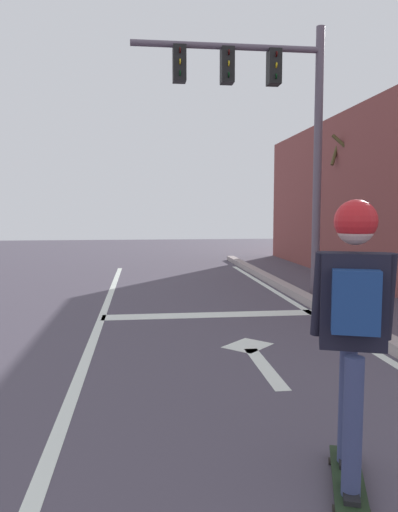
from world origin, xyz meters
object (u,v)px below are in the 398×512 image
(skater, at_px, (353,305))
(roadside_tree, at_px, (346,210))
(skateboard, at_px, (348,479))
(traffic_signal_mast, at_px, (266,105))

(skater, distance_m, roadside_tree, 9.84)
(skateboard, height_order, roadside_tree, roadside_tree)
(traffic_signal_mast, bearing_deg, skater, -99.97)
(skateboard, xyz_separation_m, skater, (-0.01, -0.02, 1.09))
(traffic_signal_mast, height_order, roadside_tree, traffic_signal_mast)
(skateboard, bearing_deg, traffic_signal_mast, 80.05)
(roadside_tree, bearing_deg, traffic_signal_mast, -137.39)
(skateboard, distance_m, roadside_tree, 9.94)
(traffic_signal_mast, relative_size, roadside_tree, 1.32)
(traffic_signal_mast, xyz_separation_m, roadside_tree, (2.75, 2.53, -1.99))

